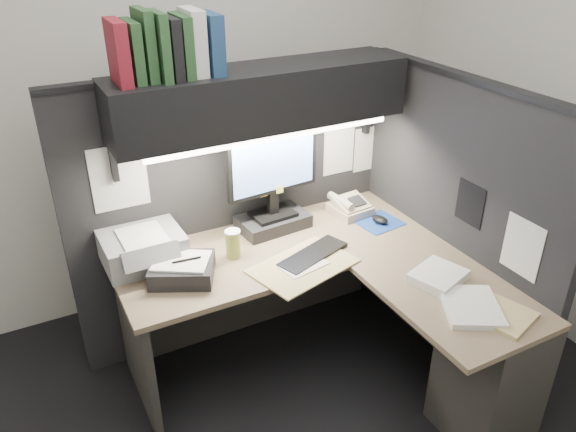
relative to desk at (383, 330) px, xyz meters
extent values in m
plane|color=black|center=(-0.43, 0.00, -0.44)|extent=(3.50, 3.50, 0.00)
cube|color=silver|center=(-0.43, 1.50, 0.91)|extent=(3.50, 0.04, 2.70)
cube|color=black|center=(-0.40, 0.93, 0.36)|extent=(1.90, 0.06, 1.60)
cube|color=black|center=(0.55, 0.18, 0.36)|extent=(0.06, 1.50, 1.60)
cube|color=#827352|center=(-0.33, 0.56, 0.27)|extent=(1.70, 0.68, 0.03)
cube|color=#827352|center=(0.22, -0.20, 0.27)|extent=(0.60, 0.85, 0.03)
cube|color=#2F2D2A|center=(-0.33, 0.86, -0.09)|extent=(1.61, 0.02, 0.70)
cube|color=#2F2D2A|center=(-1.13, 0.56, -0.09)|extent=(0.04, 0.61, 0.70)
cube|color=#2F2D2A|center=(0.32, -0.43, -0.09)|extent=(0.38, 0.40, 0.70)
cube|color=black|center=(-0.30, 0.75, 1.06)|extent=(1.55, 0.34, 0.30)
cylinder|color=white|center=(-0.30, 0.61, 0.89)|extent=(1.32, 0.04, 0.04)
cube|color=black|center=(-0.24, 0.76, 0.32)|extent=(0.41, 0.27, 0.08)
cube|color=black|center=(-0.24, 0.76, 0.45)|extent=(0.06, 0.05, 0.13)
cube|color=black|center=(-0.24, 0.75, 0.69)|extent=(0.54, 0.08, 0.36)
cube|color=#6F98F4|center=(-0.24, 0.74, 0.69)|extent=(0.50, 0.04, 0.31)
cube|color=black|center=(-0.20, 0.38, 0.30)|extent=(0.44, 0.27, 0.02)
cube|color=navy|center=(0.33, 0.52, 0.29)|extent=(0.26, 0.25, 0.00)
ellipsoid|color=black|center=(0.33, 0.52, 0.31)|extent=(0.09, 0.12, 0.04)
cube|color=#C2B195|center=(0.24, 0.70, 0.33)|extent=(0.23, 0.24, 0.08)
cylinder|color=#CECD52|center=(-0.56, 0.58, 0.36)|extent=(0.10, 0.10, 0.14)
cube|color=gray|center=(-0.99, 0.76, 0.37)|extent=(0.40, 0.35, 0.16)
cube|color=black|center=(-0.86, 0.51, 0.33)|extent=(0.38, 0.36, 0.09)
cube|color=tan|center=(-0.29, 0.32, 0.29)|extent=(0.58, 0.45, 0.01)
cube|color=white|center=(0.23, -0.09, 0.31)|extent=(0.30, 0.28, 0.05)
cube|color=white|center=(0.21, -0.34, 0.30)|extent=(0.36, 0.38, 0.03)
cube|color=tan|center=(0.29, -0.41, 0.30)|extent=(0.32, 0.36, 0.02)
cube|color=maroon|center=(-0.98, 0.75, 1.34)|extent=(0.06, 0.22, 0.27)
cube|color=#224523|center=(-0.91, 0.77, 1.34)|extent=(0.04, 0.22, 0.26)
cube|color=#224523|center=(-0.85, 0.77, 1.36)|extent=(0.05, 0.22, 0.31)
cube|color=#224523|center=(-0.80, 0.74, 1.35)|extent=(0.04, 0.22, 0.29)
cube|color=black|center=(-0.74, 0.74, 1.34)|extent=(0.05, 0.22, 0.27)
cube|color=#224523|center=(-0.69, 0.76, 1.34)|extent=(0.05, 0.22, 0.27)
cube|color=silver|center=(-0.63, 0.77, 1.35)|extent=(0.07, 0.22, 0.29)
cube|color=navy|center=(-0.55, 0.75, 1.34)|extent=(0.07, 0.22, 0.27)
cube|color=white|center=(0.27, 0.90, 0.61)|extent=(0.21, 0.00, 0.28)
cube|color=white|center=(0.49, 0.90, 0.59)|extent=(0.21, 0.00, 0.28)
cube|color=white|center=(-1.03, 0.90, 0.71)|extent=(0.28, 0.00, 0.34)
cube|color=black|center=(0.52, 0.05, 0.58)|extent=(0.00, 0.18, 0.22)
cube|color=white|center=(0.52, -0.30, 0.51)|extent=(0.00, 0.21, 0.28)
camera|label=1|loc=(-1.47, -1.76, 1.85)|focal=35.00mm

